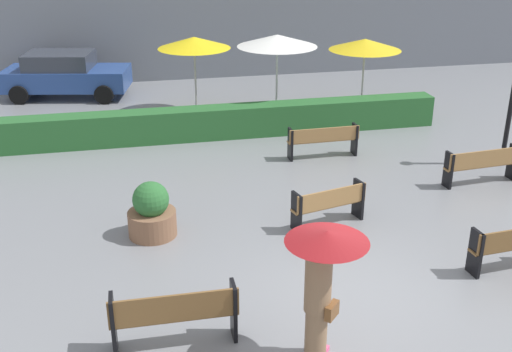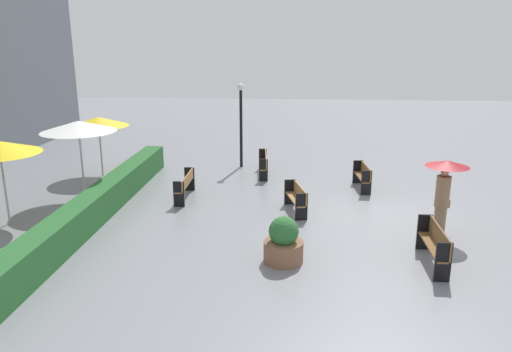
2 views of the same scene
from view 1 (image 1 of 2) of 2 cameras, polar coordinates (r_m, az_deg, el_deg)
The scene contains 12 objects.
ground_plane at distance 10.87m, azimuth 9.05°, elevation -10.48°, with size 60.00×60.00×0.00m, color gray.
bench_far_right at distance 15.58m, azimuth 20.04°, elevation 1.11°, with size 1.90×0.47×0.86m.
bench_back_row at distance 16.36m, azimuth 6.20°, elevation 3.39°, with size 1.89×0.38×0.84m.
bench_near_left at distance 9.34m, azimuth -7.48°, elevation -12.43°, with size 1.88×0.37×0.93m.
bench_mid_center at distance 12.78m, azimuth 6.73°, elevation -2.49°, with size 1.64×0.72×0.83m.
pedestrian_with_umbrella at distance 8.62m, azimuth 6.08°, elevation -8.73°, with size 1.15×1.15×2.07m.
planter_pot at distance 12.46m, azimuth -9.54°, elevation -3.35°, with size 0.96×0.96×1.14m.
patio_umbrella_yellow at distance 19.69m, azimuth -5.70°, elevation 12.07°, with size 2.26×2.26×2.46m.
patio_umbrella_white at distance 18.82m, azimuth 1.96°, elevation 12.30°, with size 2.40×2.40×2.66m.
patio_umbrella_yellow_far at distance 20.33m, azimuth 9.97°, elevation 11.78°, with size 2.29×2.29×2.32m.
hedge_strip at distance 17.88m, azimuth -3.00°, elevation 4.97°, with size 12.68×0.70×0.89m, color #28602D.
parked_car at distance 22.82m, azimuth -17.08°, elevation 8.92°, with size 4.46×2.62×1.57m.
Camera 1 is at (-3.52, -8.41, 5.92)m, focal length 43.64 mm.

